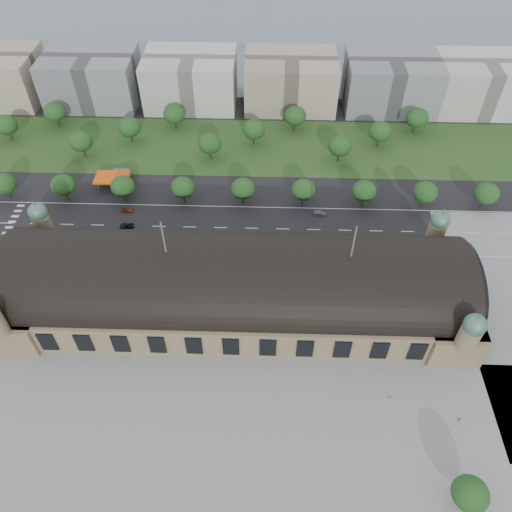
{
  "coord_description": "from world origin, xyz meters",
  "views": [
    {
      "loc": [
        9.98,
        -102.25,
        132.44
      ],
      "look_at": [
        6.55,
        10.05,
        14.0
      ],
      "focal_mm": 35.0,
      "sensor_mm": 36.0,
      "label": 1
    }
  ],
  "objects_px": {
    "traffic_car_2": "(127,226)",
    "pedestrian_1": "(459,419)",
    "traffic_car_1": "(42,221)",
    "parked_car_0": "(46,248)",
    "petrol_station": "(117,176)",
    "bus_east": "(279,237)",
    "traffic_car_4": "(264,240)",
    "bus_mid": "(290,247)",
    "traffic_car_6": "(409,249)",
    "bus_west": "(191,241)",
    "parked_car_6": "(161,257)",
    "traffic_car_3": "(127,210)",
    "parked_car_4": "(137,257)",
    "traffic_car_5": "(320,213)",
    "parked_car_1": "(109,256)",
    "parked_car_3": "(134,257)",
    "parked_car_5": "(108,248)",
    "pedestrian_0": "(390,398)",
    "pedestrian_4": "(462,488)",
    "parked_car_2": "(77,254)"
  },
  "relations": [
    {
      "from": "traffic_car_2",
      "to": "pedestrian_1",
      "type": "distance_m",
      "value": 132.57
    },
    {
      "from": "traffic_car_1",
      "to": "parked_car_0",
      "type": "distance_m",
      "value": 15.5
    },
    {
      "from": "petrol_station",
      "to": "bus_east",
      "type": "bearing_deg",
      "value": -25.96
    },
    {
      "from": "traffic_car_4",
      "to": "bus_east",
      "type": "bearing_deg",
      "value": 97.36
    },
    {
      "from": "parked_car_0",
      "to": "bus_mid",
      "type": "relative_size",
      "value": 0.43
    },
    {
      "from": "parked_car_0",
      "to": "bus_east",
      "type": "height_order",
      "value": "bus_east"
    },
    {
      "from": "traffic_car_6",
      "to": "bus_west",
      "type": "xyz_separation_m",
      "value": [
        -81.02,
        0.94,
        0.75
      ]
    },
    {
      "from": "parked_car_6",
      "to": "traffic_car_3",
      "type": "bearing_deg",
      "value": -165.18
    },
    {
      "from": "parked_car_4",
      "to": "traffic_car_6",
      "type": "bearing_deg",
      "value": 58.34
    },
    {
      "from": "traffic_car_3",
      "to": "bus_mid",
      "type": "xyz_separation_m",
      "value": [
        64.67,
        -19.36,
        0.94
      ]
    },
    {
      "from": "traffic_car_5",
      "to": "pedestrian_1",
      "type": "bearing_deg",
      "value": -150.69
    },
    {
      "from": "parked_car_4",
      "to": "parked_car_1",
      "type": "bearing_deg",
      "value": -125.71
    },
    {
      "from": "parked_car_4",
      "to": "bus_west",
      "type": "relative_size",
      "value": 0.42
    },
    {
      "from": "traffic_car_5",
      "to": "parked_car_3",
      "type": "bearing_deg",
      "value": 118.0
    },
    {
      "from": "parked_car_5",
      "to": "parked_car_6",
      "type": "distance_m",
      "value": 20.68
    },
    {
      "from": "bus_mid",
      "to": "pedestrian_0",
      "type": "height_order",
      "value": "bus_mid"
    },
    {
      "from": "parked_car_6",
      "to": "pedestrian_1",
      "type": "xyz_separation_m",
      "value": [
        92.91,
        -59.23,
        -0.0
      ]
    },
    {
      "from": "traffic_car_4",
      "to": "bus_west",
      "type": "bearing_deg",
      "value": -88.9
    },
    {
      "from": "parked_car_6",
      "to": "traffic_car_4",
      "type": "bearing_deg",
      "value": 84.91
    },
    {
      "from": "pedestrian_4",
      "to": "bus_west",
      "type": "bearing_deg",
      "value": -96.67
    },
    {
      "from": "parked_car_4",
      "to": "parked_car_5",
      "type": "xyz_separation_m",
      "value": [
        -11.63,
        4.0,
        0.08
      ]
    },
    {
      "from": "traffic_car_1",
      "to": "pedestrian_1",
      "type": "xyz_separation_m",
      "value": [
        142.62,
        -76.78,
        -0.04
      ]
    },
    {
      "from": "bus_east",
      "to": "parked_car_1",
      "type": "bearing_deg",
      "value": 99.54
    },
    {
      "from": "petrol_station",
      "to": "bus_east",
      "type": "distance_m",
      "value": 76.06
    },
    {
      "from": "traffic_car_6",
      "to": "parked_car_4",
      "type": "distance_m",
      "value": 99.77
    },
    {
      "from": "petrol_station",
      "to": "pedestrian_1",
      "type": "height_order",
      "value": "petrol_station"
    },
    {
      "from": "traffic_car_4",
      "to": "traffic_car_5",
      "type": "xyz_separation_m",
      "value": [
        21.77,
        15.66,
        0.04
      ]
    },
    {
      "from": "traffic_car_2",
      "to": "traffic_car_4",
      "type": "xyz_separation_m",
      "value": [
        53.44,
        -6.3,
        0.01
      ]
    },
    {
      "from": "parked_car_4",
      "to": "bus_mid",
      "type": "distance_m",
      "value": 55.97
    },
    {
      "from": "traffic_car_1",
      "to": "parked_car_2",
      "type": "relative_size",
      "value": 1.12
    },
    {
      "from": "parked_car_0",
      "to": "pedestrian_1",
      "type": "bearing_deg",
      "value": 41.23
    },
    {
      "from": "parked_car_4",
      "to": "pedestrian_4",
      "type": "relative_size",
      "value": 2.74
    },
    {
      "from": "parked_car_5",
      "to": "bus_west",
      "type": "height_order",
      "value": "bus_west"
    },
    {
      "from": "traffic_car_3",
      "to": "pedestrian_0",
      "type": "relative_size",
      "value": 2.84
    },
    {
      "from": "traffic_car_4",
      "to": "pedestrian_1",
      "type": "distance_m",
      "value": 88.74
    },
    {
      "from": "pedestrian_4",
      "to": "parked_car_1",
      "type": "bearing_deg",
      "value": -85.15
    },
    {
      "from": "traffic_car_1",
      "to": "traffic_car_3",
      "type": "xyz_separation_m",
      "value": [
        32.03,
        7.81,
        -0.18
      ]
    },
    {
      "from": "traffic_car_4",
      "to": "parked_car_5",
      "type": "height_order",
      "value": "parked_car_5"
    },
    {
      "from": "parked_car_5",
      "to": "pedestrian_1",
      "type": "bearing_deg",
      "value": 29.94
    },
    {
      "from": "parked_car_1",
      "to": "bus_west",
      "type": "xyz_separation_m",
      "value": [
        28.75,
        7.98,
        0.68
      ]
    },
    {
      "from": "traffic_car_5",
      "to": "bus_east",
      "type": "relative_size",
      "value": 0.47
    },
    {
      "from": "parked_car_6",
      "to": "pedestrian_0",
      "type": "distance_m",
      "value": 91.67
    },
    {
      "from": "traffic_car_1",
      "to": "parked_car_6",
      "type": "bearing_deg",
      "value": -115.29
    },
    {
      "from": "traffic_car_4",
      "to": "traffic_car_5",
      "type": "height_order",
      "value": "traffic_car_5"
    },
    {
      "from": "traffic_car_2",
      "to": "parked_car_0",
      "type": "height_order",
      "value": "parked_car_0"
    },
    {
      "from": "parked_car_0",
      "to": "parked_car_1",
      "type": "bearing_deg",
      "value": 58.12
    },
    {
      "from": "parked_car_1",
      "to": "bus_east",
      "type": "distance_m",
      "value": 62.68
    },
    {
      "from": "traffic_car_3",
      "to": "traffic_car_5",
      "type": "distance_m",
      "value": 76.85
    },
    {
      "from": "petrol_station",
      "to": "traffic_car_3",
      "type": "height_order",
      "value": "petrol_station"
    },
    {
      "from": "bus_east",
      "to": "pedestrian_4",
      "type": "height_order",
      "value": "bus_east"
    }
  ]
}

